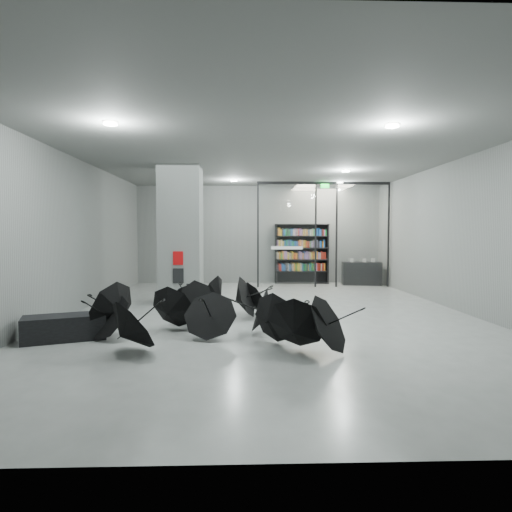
{
  "coord_description": "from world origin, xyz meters",
  "views": [
    {
      "loc": [
        -0.68,
        -10.67,
        2.04
      ],
      "look_at": [
        -0.3,
        1.5,
        1.4
      ],
      "focal_mm": 29.95,
      "sensor_mm": 36.0,
      "label": 1
    }
  ],
  "objects_px": {
    "column": "(181,235)",
    "umbrella_cluster": "(210,318)",
    "bookshelf": "(302,254)",
    "bench": "(64,328)",
    "shop_counter": "(362,273)"
  },
  "relations": [
    {
      "from": "bench",
      "to": "umbrella_cluster",
      "type": "height_order",
      "value": "umbrella_cluster"
    },
    {
      "from": "column",
      "to": "bench",
      "type": "relative_size",
      "value": 2.7
    },
    {
      "from": "column",
      "to": "bookshelf",
      "type": "distance_m",
      "value": 6.41
    },
    {
      "from": "bookshelf",
      "to": "shop_counter",
      "type": "xyz_separation_m",
      "value": [
        2.31,
        -0.64,
        -0.76
      ]
    },
    {
      "from": "umbrella_cluster",
      "to": "column",
      "type": "bearing_deg",
      "value": 105.84
    },
    {
      "from": "column",
      "to": "shop_counter",
      "type": "relative_size",
      "value": 2.64
    },
    {
      "from": "bookshelf",
      "to": "shop_counter",
      "type": "relative_size",
      "value": 1.6
    },
    {
      "from": "column",
      "to": "shop_counter",
      "type": "xyz_separation_m",
      "value": [
        6.55,
        4.11,
        -1.54
      ]
    },
    {
      "from": "bench",
      "to": "bookshelf",
      "type": "distance_m",
      "value": 10.95
    },
    {
      "from": "column",
      "to": "umbrella_cluster",
      "type": "bearing_deg",
      "value": -74.16
    },
    {
      "from": "bookshelf",
      "to": "umbrella_cluster",
      "type": "xyz_separation_m",
      "value": [
        -3.09,
        -8.8,
        -0.89
      ]
    },
    {
      "from": "bookshelf",
      "to": "shop_counter",
      "type": "height_order",
      "value": "bookshelf"
    },
    {
      "from": "bench",
      "to": "bookshelf",
      "type": "bearing_deg",
      "value": 36.82
    },
    {
      "from": "column",
      "to": "shop_counter",
      "type": "bearing_deg",
      "value": 32.08
    },
    {
      "from": "column",
      "to": "umbrella_cluster",
      "type": "height_order",
      "value": "column"
    }
  ]
}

